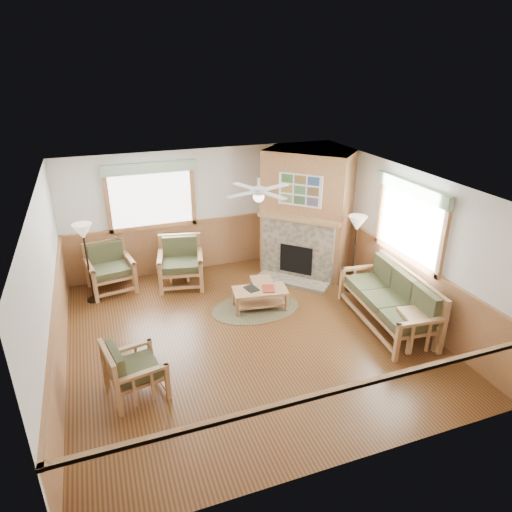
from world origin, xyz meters
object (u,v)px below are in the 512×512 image
object	(u,v)px
end_table_chairs	(178,269)
floor_lamp_right	(354,254)
footstool	(261,287)
floor_lamp_left	(88,263)
armchair_left	(135,369)
armchair_back_right	(181,263)
armchair_back_left	(110,269)
sofa	(388,300)
end_table_sofa	(417,329)
coffee_table	(260,299)

from	to	relation	value
end_table_chairs	floor_lamp_right	size ratio (longest dim) A/B	0.30
footstool	floor_lamp_right	distance (m)	1.98
floor_lamp_right	floor_lamp_left	bearing A→B (deg)	164.76
footstool	floor_lamp_left	xyz separation A→B (m)	(-3.22, 0.94, 0.63)
armchair_left	armchair_back_right	bearing A→B (deg)	-33.81
armchair_back_left	footstool	distance (m)	3.11
armchair_back_right	armchair_left	world-z (taller)	armchair_back_right
armchair_back_left	footstool	size ratio (longest dim) A/B	2.35
sofa	footstool	xyz separation A→B (m)	(-1.73, 1.78, -0.31)
end_table_sofa	armchair_back_left	bearing A→B (deg)	140.84
end_table_sofa	floor_lamp_left	world-z (taller)	floor_lamp_left
floor_lamp_left	end_table_sofa	bearing A→B (deg)	-34.43
sofa	armchair_back_left	bearing A→B (deg)	-118.52
sofa	armchair_left	size ratio (longest dim) A/B	2.55
armchair_back_left	coffee_table	xyz separation A→B (m)	(2.62, -1.75, -0.28)
floor_lamp_left	sofa	bearing A→B (deg)	-28.80
armchair_back_right	end_table_sofa	size ratio (longest dim) A/B	1.63
armchair_back_left	end_table_sofa	world-z (taller)	armchair_back_left
armchair_back_left	armchair_back_right	world-z (taller)	armchair_back_right
armchair_back_left	end_table_sofa	bearing A→B (deg)	-48.59
coffee_table	footstool	bearing A→B (deg)	75.06
armchair_left	coffee_table	distance (m)	3.01
sofa	floor_lamp_left	distance (m)	5.66
armchair_left	footstool	world-z (taller)	armchair_left
armchair_left	end_table_chairs	size ratio (longest dim) A/B	1.71
footstool	floor_lamp_right	world-z (taller)	floor_lamp_right
armchair_back_right	armchair_left	size ratio (longest dim) A/B	1.19
footstool	armchair_left	bearing A→B (deg)	-141.84
coffee_table	end_table_sofa	size ratio (longest dim) A/B	1.66
armchair_back_right	end_table_sofa	bearing A→B (deg)	-35.68
armchair_back_left	end_table_chairs	world-z (taller)	armchair_back_left
end_table_sofa	floor_lamp_left	bearing A→B (deg)	145.57
sofa	footstool	distance (m)	2.50
armchair_back_right	end_table_chairs	bearing A→B (deg)	106.00
end_table_sofa	end_table_chairs	bearing A→B (deg)	130.63
sofa	floor_lamp_right	world-z (taller)	floor_lamp_right
armchair_back_left	armchair_back_right	distance (m)	1.42
armchair_back_left	footstool	world-z (taller)	armchair_back_left
armchair_back_left	coffee_table	distance (m)	3.16
armchair_back_right	armchair_left	distance (m)	3.40
end_table_chairs	end_table_sofa	world-z (taller)	end_table_sofa
coffee_table	armchair_left	bearing A→B (deg)	-138.02
end_table_chairs	footstool	bearing A→B (deg)	-41.71
armchair_back_right	floor_lamp_right	world-z (taller)	floor_lamp_right
floor_lamp_left	floor_lamp_right	bearing A→B (deg)	-15.24
end_table_chairs	floor_lamp_left	bearing A→B (deg)	-168.83
armchair_back_right	floor_lamp_left	xyz separation A→B (m)	(-1.79, -0.07, 0.31)
armchair_back_left	armchair_left	size ratio (longest dim) A/B	1.15
armchair_left	coffee_table	bearing A→B (deg)	-68.14
sofa	floor_lamp_right	xyz separation A→B (m)	(0.10, 1.35, 0.32)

